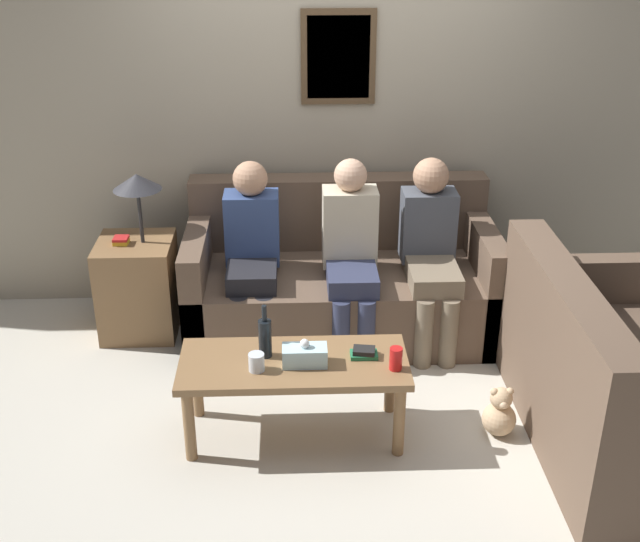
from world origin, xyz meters
name	(u,v)px	position (x,y,z in m)	size (l,w,h in m)	color
ground_plane	(345,369)	(0.00, 0.00, 0.00)	(16.00, 16.00, 0.00)	beige
wall_back	(337,117)	(0.00, 1.06, 1.30)	(9.00, 0.08, 2.60)	#9E937F
couch_main	(340,282)	(0.00, 0.56, 0.32)	(1.98, 0.95, 0.94)	brown
couch_side	(616,387)	(1.36, -0.73, 0.32)	(0.95, 1.63, 0.94)	brown
coffee_table	(294,371)	(-0.32, -0.62, 0.39)	(1.19, 0.51, 0.46)	olive
side_table_with_lamp	(138,281)	(-1.32, 0.55, 0.36)	(0.48, 0.48, 1.09)	olive
wine_bottle	(265,337)	(-0.46, -0.57, 0.57)	(0.07, 0.07, 0.30)	black
drinking_glass	(256,362)	(-0.51, -0.71, 0.51)	(0.08, 0.08, 0.09)	silver
book_stack	(364,353)	(0.05, -0.60, 0.48)	(0.14, 0.10, 0.05)	#237547
soda_can	(396,359)	(0.20, -0.72, 0.52)	(0.07, 0.07, 0.12)	red
tissue_box	(305,355)	(-0.26, -0.66, 0.51)	(0.23, 0.12, 0.14)	silver
person_left	(252,247)	(-0.57, 0.42, 0.65)	(0.34, 0.58, 1.17)	black
person_middle	(351,249)	(0.05, 0.36, 0.65)	(0.34, 0.60, 1.19)	#2D334C
person_right	(431,246)	(0.55, 0.39, 0.65)	(0.34, 0.67, 1.18)	#756651
teddy_bear	(499,414)	(0.78, -0.67, 0.12)	(0.18, 0.18, 0.29)	tan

